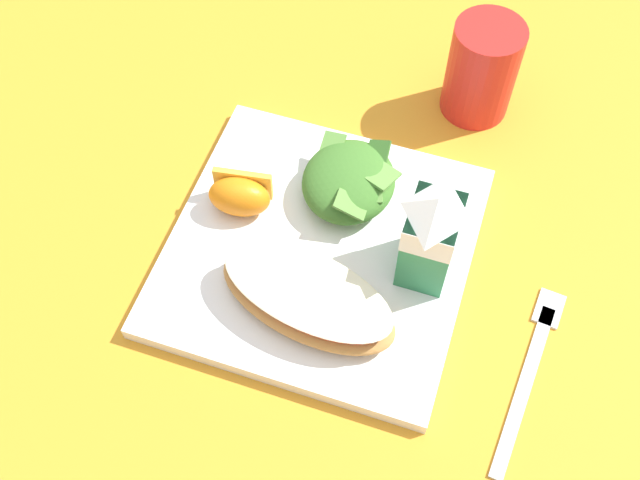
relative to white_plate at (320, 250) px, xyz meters
name	(u,v)px	position (x,y,z in m)	size (l,w,h in m)	color
ground	(320,254)	(0.00, 0.00, -0.01)	(3.00, 3.00, 0.00)	orange
white_plate	(320,250)	(0.00, 0.00, 0.00)	(0.28, 0.28, 0.02)	white
cheesy_pizza_bread	(307,297)	(0.06, 0.01, 0.03)	(0.11, 0.18, 0.04)	#B77F42
green_salad_pile	(349,181)	(-0.07, 0.01, 0.03)	(0.10, 0.09, 0.04)	#3D7028
milk_carton	(432,232)	(-0.01, 0.10, 0.07)	(0.06, 0.04, 0.11)	#2D8451
orange_wedge_front	(240,195)	(-0.02, -0.09, 0.03)	(0.05, 0.06, 0.04)	orange
metal_fork	(532,363)	(0.05, 0.21, -0.01)	(0.19, 0.04, 0.01)	silver
drinking_red_cup	(482,70)	(-0.23, 0.10, 0.05)	(0.07, 0.07, 0.11)	red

